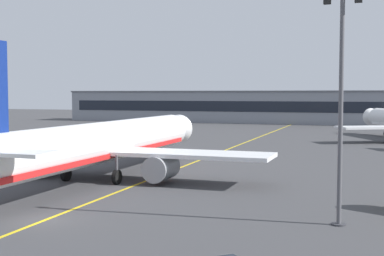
{
  "coord_description": "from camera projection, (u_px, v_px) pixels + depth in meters",
  "views": [
    {
      "loc": [
        20.07,
        -28.3,
        8.07
      ],
      "look_at": [
        3.28,
        19.99,
        4.73
      ],
      "focal_mm": 49.75,
      "sensor_mm": 36.0,
      "label": 1
    }
  ],
  "objects": [
    {
      "name": "ground_plane",
      "position": [
        40.0,
        220.0,
        33.78
      ],
      "size": [
        400.0,
        400.0,
        0.0
      ],
      "primitive_type": "plane",
      "color": "#3D3D3F"
    },
    {
      "name": "apron_lamp_post",
      "position": [
        341.0,
        106.0,
        32.12
      ],
      "size": [
        2.24,
        0.9,
        13.93
      ],
      "color": "#515156",
      "rests_on": "ground"
    },
    {
      "name": "taxiway_centreline",
      "position": [
        194.0,
        162.0,
        62.05
      ],
      "size": [
        1.77,
        180.0,
        0.01
      ],
      "primitive_type": "cube",
      "rotation": [
        0.0,
        0.0,
        0.01
      ],
      "color": "yellow",
      "rests_on": "ground"
    },
    {
      "name": "airliner_foreground",
      "position": [
        101.0,
        144.0,
        49.54
      ],
      "size": [
        32.01,
        41.41,
        11.65
      ],
      "color": "white",
      "rests_on": "ground"
    },
    {
      "name": "terminal_building",
      "position": [
        287.0,
        107.0,
        142.72
      ],
      "size": [
        125.73,
        12.4,
        8.78
      ],
      "color": "gray",
      "rests_on": "ground"
    }
  ]
}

